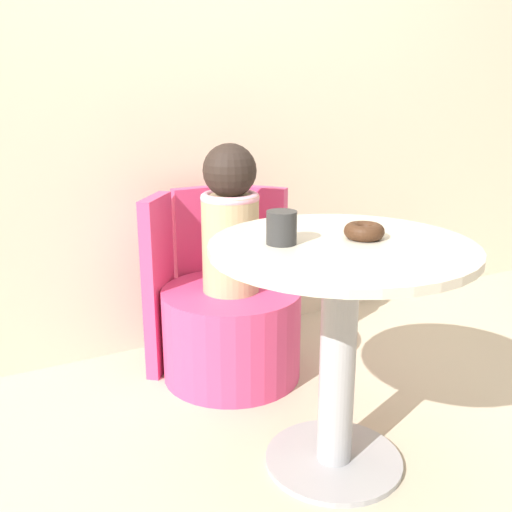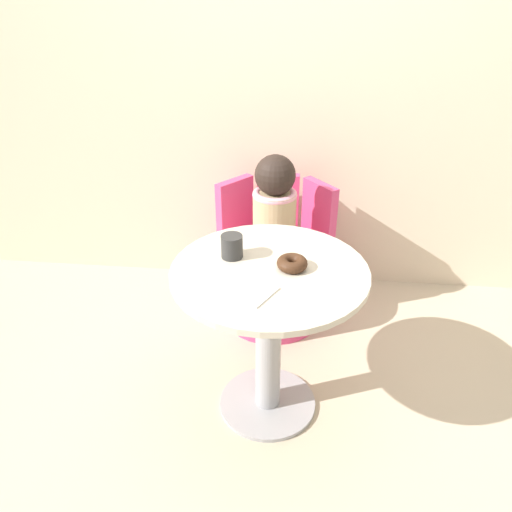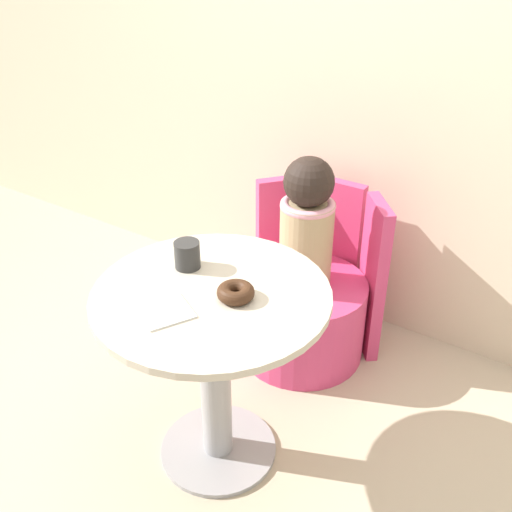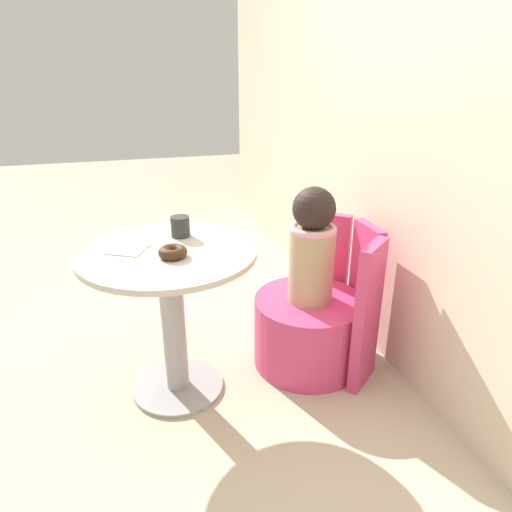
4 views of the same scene
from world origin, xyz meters
TOP-DOWN VIEW (x-y plane):
  - ground_plane at (0.00, 0.00)m, footprint 12.00×12.00m
  - back_wall at (0.00, 1.13)m, footprint 6.00×0.06m
  - round_table at (-0.05, 0.03)m, footprint 0.75×0.75m
  - tub_chair at (-0.08, 0.70)m, footprint 0.54×0.54m
  - booth_backrest at (-0.08, 0.92)m, footprint 0.64×0.23m
  - child_figure at (-0.08, 0.70)m, footprint 0.22×0.22m
  - donut at (0.03, 0.05)m, footprint 0.12×0.12m
  - cup at (-0.20, 0.11)m, footprint 0.08×0.08m
  - paper_napkin at (-0.10, -0.12)m, footprint 0.19×0.19m

SIDE VIEW (x-z plane):
  - ground_plane at x=0.00m, z-range 0.00..0.00m
  - tub_chair at x=-0.08m, z-range 0.00..0.36m
  - booth_backrest at x=-0.08m, z-range 0.00..0.71m
  - round_table at x=-0.05m, z-range 0.15..0.85m
  - child_figure at x=-0.08m, z-range 0.36..0.91m
  - paper_napkin at x=-0.10m, z-range 0.70..0.71m
  - donut at x=0.03m, z-range 0.70..0.75m
  - cup at x=-0.20m, z-range 0.70..0.79m
  - back_wall at x=0.00m, z-range 0.00..2.40m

